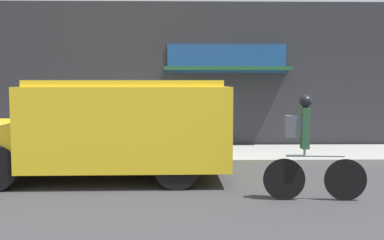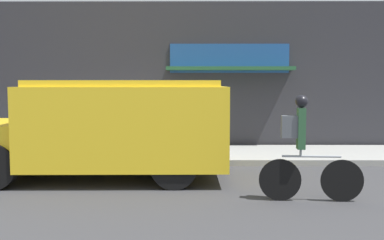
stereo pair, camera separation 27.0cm
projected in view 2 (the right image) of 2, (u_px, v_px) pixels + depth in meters
ground_plane at (128, 166)px, 10.48m from camera, size 70.00×70.00×0.00m
sidewalk at (136, 154)px, 11.77m from camera, size 28.00×2.60×0.14m
storefront at (144, 76)px, 13.06m from camera, size 16.26×0.76×4.27m
school_bus at (108, 127)px, 9.02m from camera, size 5.33×2.61×1.99m
cyclist at (304, 151)px, 7.32m from camera, size 1.70×0.21×1.74m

